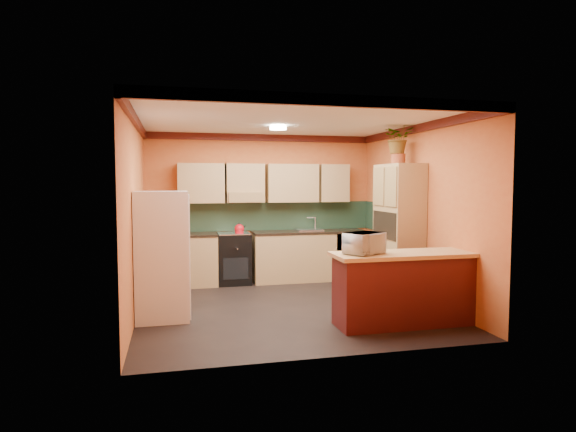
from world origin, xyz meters
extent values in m
plane|color=black|center=(0.00, 0.00, 0.00)|extent=(4.20, 4.20, 0.00)
cube|color=white|center=(0.00, 0.00, 2.70)|extent=(4.20, 4.20, 0.04)
cube|color=#CC7236|center=(0.00, 2.10, 1.35)|extent=(4.20, 0.04, 2.70)
cube|color=#CC7236|center=(0.00, -2.10, 1.35)|extent=(4.20, 0.04, 2.70)
cube|color=#CC7236|center=(-2.10, 0.00, 1.35)|extent=(0.04, 4.20, 2.70)
cube|color=#CC7236|center=(2.10, 0.00, 1.35)|extent=(0.04, 4.20, 2.70)
cube|color=#1F3928|center=(0.25, 2.09, 1.19)|extent=(3.70, 0.02, 0.53)
cube|color=#1F3928|center=(2.09, 1.40, 1.19)|extent=(0.02, 1.40, 0.53)
cube|color=tan|center=(0.10, 1.93, 1.80)|extent=(3.10, 0.34, 0.70)
cylinder|color=white|center=(0.00, 0.60, 2.66)|extent=(0.26, 0.26, 0.06)
cube|color=tan|center=(0.06, 1.80, 0.44)|extent=(3.65, 0.60, 0.88)
cube|color=black|center=(0.06, 1.80, 0.90)|extent=(3.65, 0.62, 0.04)
cube|color=black|center=(-0.56, 1.80, 0.46)|extent=(0.58, 0.58, 0.91)
cube|color=silver|center=(0.84, 1.80, 0.94)|extent=(0.48, 0.40, 0.03)
cube|color=tan|center=(1.80, 1.15, 0.44)|extent=(0.60, 0.80, 0.88)
cube|color=black|center=(1.80, 1.15, 0.90)|extent=(0.62, 0.80, 0.04)
cube|color=white|center=(-1.75, -0.22, 0.85)|extent=(0.68, 0.66, 1.70)
cube|color=tan|center=(1.85, 0.18, 1.05)|extent=(0.48, 0.90, 2.10)
cylinder|color=#9D4526|center=(1.85, 0.23, 2.18)|extent=(0.22, 0.22, 0.16)
imported|color=tan|center=(1.85, 0.23, 2.51)|extent=(0.55, 0.51, 0.50)
cube|color=#521613|center=(1.27, -1.21, 0.44)|extent=(1.80, 0.55, 0.88)
cube|color=#DCB46B|center=(1.27, -1.21, 0.91)|extent=(1.90, 0.65, 0.05)
imported|color=white|center=(0.70, -1.21, 1.06)|extent=(0.58, 0.53, 0.27)
camera|label=1|loc=(-1.59, -6.74, 1.81)|focal=30.00mm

